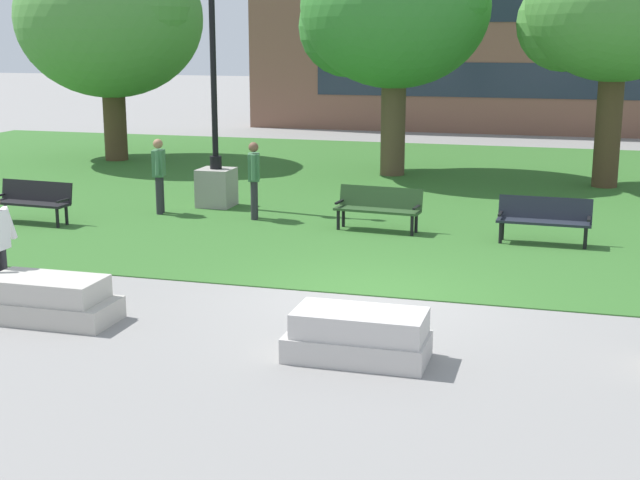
% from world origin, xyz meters
% --- Properties ---
extents(ground_plane, '(140.00, 140.00, 0.00)m').
position_xyz_m(ground_plane, '(0.00, 0.00, 0.00)').
color(ground_plane, gray).
extents(grass_lawn, '(40.00, 20.00, 0.02)m').
position_xyz_m(grass_lawn, '(0.00, 10.00, 0.01)').
color(grass_lawn, '#336628').
rests_on(grass_lawn, ground).
extents(concrete_block_center, '(1.84, 0.90, 0.64)m').
position_xyz_m(concrete_block_center, '(-4.12, -2.42, 0.31)').
color(concrete_block_center, '#B2ADA3').
rests_on(concrete_block_center, ground).
extents(concrete_block_left, '(1.80, 0.90, 0.64)m').
position_xyz_m(concrete_block_left, '(0.50, -2.75, 0.31)').
color(concrete_block_left, '#BCB7B2').
rests_on(concrete_block_left, ground).
extents(skateboard, '(1.03, 0.54, 0.14)m').
position_xyz_m(skateboard, '(-4.95, -1.94, 0.09)').
color(skateboard, olive).
rests_on(skateboard, ground).
extents(park_bench_near_left, '(1.84, 0.70, 0.90)m').
position_xyz_m(park_bench_near_left, '(-0.83, 4.72, 0.54)').
color(park_bench_near_left, '#284723').
rests_on(park_bench_near_left, grass_lawn).
extents(park_bench_far_left, '(1.82, 0.59, 0.90)m').
position_xyz_m(park_bench_far_left, '(2.54, 4.43, 0.54)').
color(park_bench_far_left, '#1E232D').
rests_on(park_bench_far_left, grass_lawn).
extents(park_bench_far_right, '(1.84, 0.67, 0.90)m').
position_xyz_m(park_bench_far_right, '(-8.22, 3.43, 0.54)').
color(park_bench_far_right, black).
rests_on(park_bench_far_right, grass_lawn).
extents(lamp_post_right, '(1.32, 0.80, 5.42)m').
position_xyz_m(lamp_post_right, '(-5.11, 6.29, 1.11)').
color(lamp_post_right, gray).
rests_on(lamp_post_right, grass_lawn).
extents(tree_near_left, '(5.62, 5.35, 7.04)m').
position_xyz_m(tree_near_left, '(-2.09, 12.24, 4.70)').
color(tree_near_left, brown).
rests_on(tree_near_left, grass_lawn).
extents(tree_near_right, '(4.90, 4.67, 6.74)m').
position_xyz_m(tree_near_right, '(3.83, 11.74, 4.70)').
color(tree_near_right, '#4C3823').
rests_on(tree_near_right, grass_lawn).
extents(tree_far_right, '(6.17, 5.87, 7.00)m').
position_xyz_m(tree_far_right, '(-11.38, 12.90, 4.45)').
color(tree_far_right, '#4C3823').
rests_on(tree_far_right, grass_lawn).
extents(person_bystander_near_lawn, '(0.34, 0.62, 1.71)m').
position_xyz_m(person_bystander_near_lawn, '(-3.74, 5.13, 0.98)').
color(person_bystander_near_lawn, '#28282D').
rests_on(person_bystander_near_lawn, grass_lawn).
extents(person_bystander_far_lawn, '(0.33, 0.62, 1.71)m').
position_xyz_m(person_bystander_far_lawn, '(-6.03, 5.13, 0.98)').
color(person_bystander_far_lawn, '#28282D').
rests_on(person_bystander_far_lawn, grass_lawn).
extents(building_facade_distant, '(24.92, 1.03, 9.75)m').
position_xyz_m(building_facade_distant, '(1.72, 24.50, 4.87)').
color(building_facade_distant, brown).
rests_on(building_facade_distant, ground).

